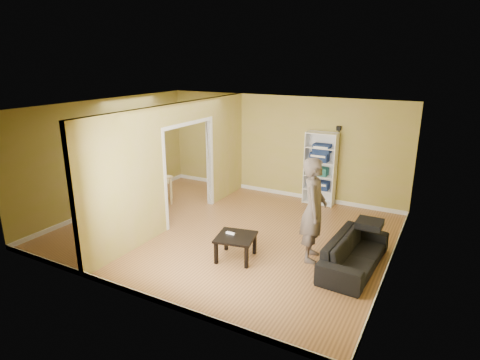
# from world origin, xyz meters

# --- Properties ---
(room_shell) EXTENTS (6.50, 6.50, 6.50)m
(room_shell) POSITION_xyz_m (0.00, 0.00, 1.30)
(room_shell) COLOR #A67242
(room_shell) RESTS_ON ground
(partition) EXTENTS (0.22, 5.50, 2.60)m
(partition) POSITION_xyz_m (-1.20, 0.00, 1.30)
(partition) COLOR tan
(partition) RESTS_ON ground
(wall_speaker) EXTENTS (0.10, 0.10, 0.10)m
(wall_speaker) POSITION_xyz_m (1.50, 2.69, 1.90)
(wall_speaker) COLOR black
(wall_speaker) RESTS_ON room_shell
(sofa) EXTENTS (1.95, 0.92, 0.73)m
(sofa) POSITION_xyz_m (2.70, -0.26, 0.36)
(sofa) COLOR #27262D
(sofa) RESTS_ON ground
(person) EXTENTS (0.93, 0.80, 2.21)m
(person) POSITION_xyz_m (1.94, -0.30, 1.10)
(person) COLOR slate
(person) RESTS_ON ground
(bookshelf) EXTENTS (0.76, 0.33, 1.80)m
(bookshelf) POSITION_xyz_m (1.15, 2.60, 0.90)
(bookshelf) COLOR white
(bookshelf) RESTS_ON ground
(paper_box_navy_a) EXTENTS (0.40, 0.26, 0.21)m
(paper_box_navy_a) POSITION_xyz_m (1.19, 2.56, 0.48)
(paper_box_navy_a) COLOR navy
(paper_box_navy_a) RESTS_ON bookshelf
(paper_box_teal) EXTENTS (0.39, 0.26, 0.20)m
(paper_box_teal) POSITION_xyz_m (1.14, 2.56, 0.83)
(paper_box_teal) COLOR #1C6B52
(paper_box_teal) RESTS_ON bookshelf
(paper_box_navy_b) EXTENTS (0.43, 0.28, 0.22)m
(paper_box_navy_b) POSITION_xyz_m (1.12, 2.56, 1.19)
(paper_box_navy_b) COLOR #1F1953
(paper_box_navy_b) RESTS_ON bookshelf
(paper_box_navy_c) EXTENTS (0.41, 0.27, 0.21)m
(paper_box_navy_c) POSITION_xyz_m (1.17, 2.56, 1.40)
(paper_box_navy_c) COLOR navy
(paper_box_navy_c) RESTS_ON bookshelf
(coffee_table) EXTENTS (0.67, 0.67, 0.44)m
(coffee_table) POSITION_xyz_m (0.75, -0.96, 0.38)
(coffee_table) COLOR black
(coffee_table) RESTS_ON ground
(game_controller) EXTENTS (0.17, 0.04, 0.03)m
(game_controller) POSITION_xyz_m (0.62, -0.94, 0.46)
(game_controller) COLOR white
(game_controller) RESTS_ON coffee_table
(dining_table) EXTENTS (1.17, 0.78, 0.73)m
(dining_table) POSITION_xyz_m (-2.56, 0.37, 0.66)
(dining_table) COLOR #D1B880
(dining_table) RESTS_ON ground
(chair_left) EXTENTS (0.53, 0.53, 1.02)m
(chair_left) POSITION_xyz_m (-3.29, 0.29, 0.51)
(chair_left) COLOR tan
(chair_left) RESTS_ON ground
(chair_near) EXTENTS (0.54, 0.54, 0.93)m
(chair_near) POSITION_xyz_m (-2.54, -0.31, 0.47)
(chair_near) COLOR tan
(chair_near) RESTS_ON ground
(chair_far) EXTENTS (0.55, 0.55, 0.99)m
(chair_far) POSITION_xyz_m (-2.47, 0.97, 0.50)
(chair_far) COLOR tan
(chair_far) RESTS_ON ground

